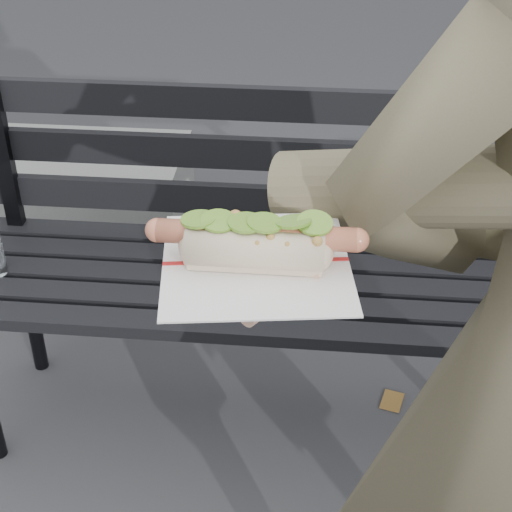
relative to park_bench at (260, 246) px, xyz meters
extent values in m
cylinder|color=black|center=(-0.65, 0.10, -0.30)|extent=(0.04, 0.04, 0.45)
cube|color=black|center=(0.02, -0.25, -0.06)|extent=(1.50, 0.07, 0.03)
cube|color=black|center=(0.02, -0.16, -0.06)|extent=(1.50, 0.07, 0.03)
cube|color=black|center=(0.02, -0.07, -0.06)|extent=(1.50, 0.07, 0.03)
cube|color=black|center=(0.02, 0.02, -0.06)|extent=(1.50, 0.07, 0.03)
cube|color=black|center=(0.02, 0.11, -0.06)|extent=(1.50, 0.07, 0.03)
cube|color=black|center=(-0.65, 0.12, 0.15)|extent=(0.04, 0.03, 0.42)
cube|color=black|center=(0.02, 0.14, 0.05)|extent=(1.50, 0.02, 0.08)
cube|color=black|center=(0.02, 0.14, 0.18)|extent=(1.50, 0.02, 0.08)
cube|color=black|center=(0.02, 0.14, 0.31)|extent=(1.50, 0.02, 0.08)
cube|color=slate|center=(-0.92, 0.71, -0.32)|extent=(1.20, 0.40, 0.40)
cylinder|color=brown|center=(0.33, -0.83, 0.63)|extent=(0.51, 0.23, 0.19)
cylinder|color=#D8A384|center=(0.12, -0.91, 0.56)|extent=(0.09, 0.08, 0.07)
ellipsoid|color=#D8A384|center=(0.08, -0.92, 0.56)|extent=(0.10, 0.12, 0.03)
cylinder|color=#D8A384|center=(0.02, -0.95, 0.56)|extent=(0.05, 0.02, 0.02)
cylinder|color=#D8A384|center=(0.02, -0.93, 0.56)|extent=(0.05, 0.02, 0.02)
cylinder|color=#D8A384|center=(0.02, -0.91, 0.56)|extent=(0.05, 0.02, 0.02)
cylinder|color=#D8A384|center=(0.02, -0.89, 0.56)|extent=(0.05, 0.02, 0.02)
cylinder|color=#D8A384|center=(0.09, -0.97, 0.56)|extent=(0.04, 0.05, 0.02)
cube|color=white|center=(0.08, -0.92, 0.57)|extent=(0.21, 0.21, 0.00)
cube|color=#B21E1E|center=(0.08, -0.92, 0.58)|extent=(0.19, 0.03, 0.00)
cylinder|color=#CD6F4F|center=(0.08, -0.92, 0.61)|extent=(0.20, 0.02, 0.02)
sphere|color=#CD6F4F|center=(-0.02, -0.92, 0.61)|extent=(0.03, 0.02, 0.02)
sphere|color=#CD6F4F|center=(0.18, -0.92, 0.61)|extent=(0.02, 0.02, 0.02)
sphere|color=#9E6B2D|center=(0.06, -0.92, 0.62)|extent=(0.01, 0.01, 0.01)
sphere|color=#9E6B2D|center=(0.09, -0.94, 0.62)|extent=(0.01, 0.01, 0.01)
sphere|color=#9E6B2D|center=(0.02, -0.93, 0.62)|extent=(0.01, 0.01, 0.01)
sphere|color=#9E6B2D|center=(0.07, -0.90, 0.61)|extent=(0.01, 0.01, 0.01)
sphere|color=#9E6B2D|center=(0.07, -0.93, 0.62)|extent=(0.01, 0.01, 0.01)
sphere|color=#9E6B2D|center=(0.05, -0.92, 0.61)|extent=(0.01, 0.01, 0.01)
sphere|color=#9E6B2D|center=(0.07, -0.93, 0.61)|extent=(0.01, 0.01, 0.01)
sphere|color=#9E6B2D|center=(0.06, -0.91, 0.61)|extent=(0.01, 0.01, 0.01)
sphere|color=#9E6B2D|center=(0.06, -0.90, 0.61)|extent=(0.01, 0.01, 0.01)
sphere|color=#9E6B2D|center=(0.08, -0.94, 0.61)|extent=(0.01, 0.01, 0.01)
sphere|color=#9E6B2D|center=(0.03, -0.92, 0.62)|extent=(0.01, 0.01, 0.01)
sphere|color=#9E6B2D|center=(0.10, -0.91, 0.62)|extent=(0.01, 0.01, 0.01)
sphere|color=#9E6B2D|center=(0.13, -0.89, 0.61)|extent=(0.01, 0.01, 0.01)
sphere|color=#9E6B2D|center=(0.08, -0.91, 0.62)|extent=(0.01, 0.01, 0.01)
sphere|color=#9E6B2D|center=(0.12, -0.90, 0.62)|extent=(0.01, 0.01, 0.01)
sphere|color=#9E6B2D|center=(0.05, -0.91, 0.61)|extent=(0.01, 0.01, 0.01)
sphere|color=#9E6B2D|center=(0.12, -0.90, 0.62)|extent=(0.01, 0.01, 0.01)
sphere|color=#9E6B2D|center=(0.06, -0.91, 0.62)|extent=(0.01, 0.01, 0.01)
sphere|color=#9E6B2D|center=(0.04, -0.90, 0.61)|extent=(0.01, 0.01, 0.01)
sphere|color=#9E6B2D|center=(0.11, -0.94, 0.61)|extent=(0.01, 0.01, 0.01)
sphere|color=#9E6B2D|center=(0.13, -0.90, 0.61)|extent=(0.01, 0.01, 0.01)
sphere|color=#9E6B2D|center=(0.14, -0.94, 0.62)|extent=(0.01, 0.01, 0.01)
sphere|color=#9E6B2D|center=(0.05, -0.90, 0.62)|extent=(0.01, 0.01, 0.01)
sphere|color=#9E6B2D|center=(0.08, -0.91, 0.61)|extent=(0.01, 0.01, 0.01)
sphere|color=#9E6B2D|center=(0.02, -0.90, 0.61)|extent=(0.01, 0.01, 0.01)
sphere|color=#9E6B2D|center=(0.07, -0.91, 0.62)|extent=(0.01, 0.01, 0.01)
cylinder|color=#649929|center=(0.02, -0.92, 0.62)|extent=(0.04, 0.04, 0.01)
cylinder|color=#649929|center=(0.04, -0.92, 0.62)|extent=(0.04, 0.04, 0.01)
cylinder|color=#649929|center=(0.07, -0.92, 0.62)|extent=(0.04, 0.04, 0.01)
cylinder|color=#649929|center=(0.09, -0.92, 0.62)|extent=(0.04, 0.04, 0.01)
cylinder|color=#649929|center=(0.11, -0.92, 0.62)|extent=(0.04, 0.04, 0.01)
cylinder|color=#649929|center=(0.13, -0.92, 0.62)|extent=(0.04, 0.04, 0.01)
cube|color=brown|center=(-0.86, 1.28, -0.52)|extent=(0.05, 0.05, 0.00)
cube|color=brown|center=(0.82, 1.11, -0.52)|extent=(0.06, 0.08, 0.00)
cube|color=brown|center=(0.35, 0.29, -0.52)|extent=(0.07, 0.06, 0.00)
cube|color=brown|center=(0.37, 0.05, -0.52)|extent=(0.07, 0.09, 0.00)
camera|label=1|loc=(0.14, -1.58, 1.02)|focal=55.00mm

